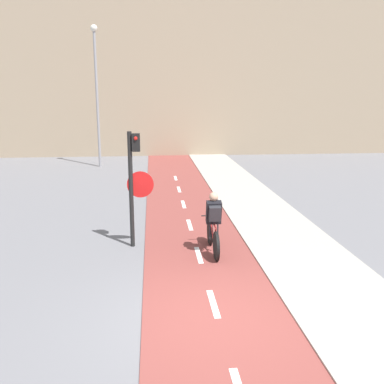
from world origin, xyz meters
The scene contains 7 objects.
ground_plane centered at (0.00, 0.00, 0.00)m, with size 120.00×120.00×0.00m, color slate.
bike_lane centered at (0.00, 0.01, 0.01)m, with size 2.63×60.00×0.02m.
sidewalk_strip centered at (2.51, 0.00, 0.03)m, with size 2.40×60.00×0.05m.
building_row_background centered at (0.00, 23.45, 6.01)m, with size 60.00×5.20×12.01m.
traffic_light_pole centered at (-1.54, 3.85, 1.84)m, with size 0.67×0.25×2.95m.
street_lamp_far centered at (-3.93, 16.91, 4.47)m, with size 0.36×0.36×7.38m.
cyclist_near centered at (0.38, 3.18, 0.72)m, with size 0.46×1.82×1.53m.
Camera 1 is at (-1.08, -6.73, 3.79)m, focal length 40.00 mm.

